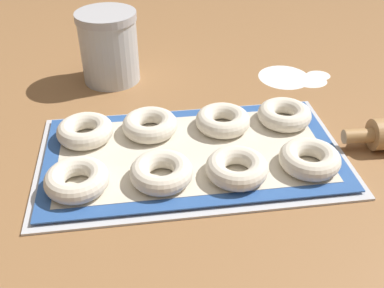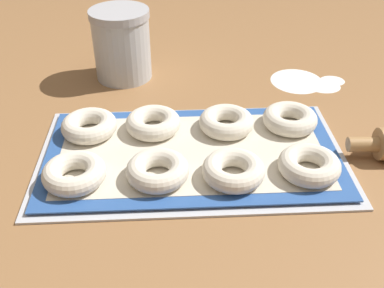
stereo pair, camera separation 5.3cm
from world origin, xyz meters
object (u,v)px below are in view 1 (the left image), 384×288
at_px(baking_tray, 192,155).
at_px(bagel_front_far_left, 77,180).
at_px(bagel_front_mid_left, 161,172).
at_px(flour_canister, 109,47).
at_px(bagel_back_far_left, 85,131).
at_px(bagel_back_far_right, 284,114).
at_px(bagel_front_far_right, 310,159).
at_px(bagel_front_mid_right, 237,168).
at_px(bagel_back_mid_right, 223,120).
at_px(bagel_back_mid_left, 150,125).

height_order(baking_tray, bagel_front_far_left, bagel_front_far_left).
distance_m(bagel_front_mid_left, flour_canister, 0.38).
bearing_deg(bagel_back_far_left, bagel_front_mid_left, -47.15).
relative_size(bagel_back_far_left, flour_canister, 0.65).
xyz_separation_m(bagel_front_mid_left, bagel_back_far_right, (0.24, 0.13, 0.00)).
bearing_deg(bagel_front_far_right, bagel_front_mid_left, -179.96).
bearing_deg(bagel_front_mid_right, bagel_back_mid_right, 87.94).
distance_m(bagel_front_mid_right, bagel_back_mid_right, 0.14).
bearing_deg(bagel_front_mid_left, bagel_back_mid_right, 47.16).
bearing_deg(bagel_back_far_right, bagel_back_mid_left, 179.99).
bearing_deg(bagel_front_mid_right, flour_canister, 117.22).
height_order(bagel_back_far_left, bagel_back_mid_left, same).
relative_size(bagel_back_mid_right, flour_canister, 0.65).
bearing_deg(bagel_back_mid_left, bagel_front_mid_left, -86.11).
height_order(bagel_front_mid_right, bagel_back_mid_right, same).
bearing_deg(bagel_front_far_left, bagel_back_far_left, 87.70).
relative_size(bagel_front_far_left, bagel_back_far_left, 1.00).
relative_size(bagel_back_mid_left, flour_canister, 0.65).
xyz_separation_m(bagel_front_mid_left, bagel_back_mid_right, (0.12, 0.13, 0.00)).
height_order(baking_tray, bagel_back_far_right, bagel_back_far_right).
xyz_separation_m(bagel_front_far_right, bagel_back_far_left, (-0.36, 0.13, 0.00)).
bearing_deg(bagel_front_far_left, flour_canister, 82.44).
bearing_deg(flour_canister, bagel_front_far_left, -97.56).
xyz_separation_m(baking_tray, bagel_back_mid_right, (0.07, 0.06, 0.02)).
bearing_deg(bagel_front_far_right, bagel_front_far_left, -179.93).
bearing_deg(bagel_front_far_right, bagel_back_mid_right, 131.31).
distance_m(bagel_back_far_right, flour_canister, 0.40).
distance_m(bagel_front_mid_right, bagel_front_far_right, 0.12).
bearing_deg(baking_tray, bagel_back_mid_right, 44.90).
relative_size(bagel_front_far_right, bagel_back_far_right, 1.00).
xyz_separation_m(baking_tray, bagel_back_far_left, (-0.18, 0.07, 0.02)).
bearing_deg(bagel_front_far_left, bagel_back_mid_right, 27.83).
xyz_separation_m(bagel_front_mid_right, bagel_front_far_right, (0.12, 0.01, 0.00)).
bearing_deg(bagel_back_far_left, bagel_back_mid_right, -0.09).
height_order(bagel_front_far_left, bagel_front_mid_left, same).
distance_m(bagel_back_mid_right, flour_canister, 0.32).
relative_size(bagel_front_mid_right, flour_canister, 0.65).
bearing_deg(bagel_front_mid_right, bagel_back_far_left, 150.03).
distance_m(bagel_front_far_left, bagel_back_far_right, 0.39).
height_order(bagel_back_far_left, bagel_back_mid_right, same).
bearing_deg(bagel_back_mid_left, bagel_front_far_left, -131.15).
bearing_deg(bagel_back_far_left, bagel_front_mid_right, -29.97).
bearing_deg(bagel_back_mid_right, bagel_front_far_left, -152.17).
xyz_separation_m(bagel_front_mid_right, bagel_back_far_left, (-0.24, 0.14, 0.00)).
distance_m(bagel_front_mid_left, bagel_back_far_right, 0.27).
bearing_deg(bagel_back_far_right, bagel_back_mid_right, -178.18).
relative_size(bagel_front_far_left, bagel_back_mid_right, 1.00).
height_order(bagel_front_mid_left, bagel_front_mid_right, same).
height_order(bagel_front_far_left, bagel_back_far_right, same).
bearing_deg(flour_canister, bagel_back_mid_right, -50.38).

